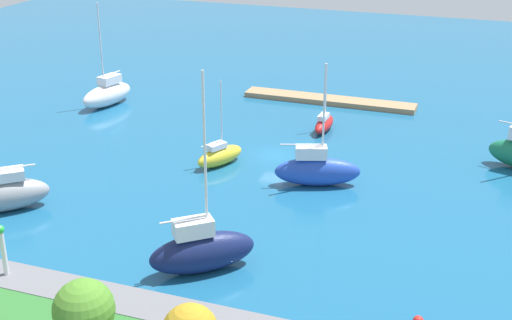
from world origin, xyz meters
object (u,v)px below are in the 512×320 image
object	(u,v)px
sailboat_white_near_pier	(107,94)
sailboat_navy_east_end	(202,250)
sailboat_red_center_basin	(324,124)
pier_dock	(329,100)
sailboat_yellow_mid_basin	(220,155)
sailboat_blue_off_beacon	(317,170)
sailboat_gray_far_south	(2,194)
park_tree_center	(84,310)
harbor_beacon	(3,246)

from	to	relation	value
sailboat_white_near_pier	sailboat_navy_east_end	distance (m)	41.33
sailboat_red_center_basin	sailboat_navy_east_end	world-z (taller)	sailboat_navy_east_end
pier_dock	sailboat_yellow_mid_basin	world-z (taller)	sailboat_yellow_mid_basin
sailboat_blue_off_beacon	sailboat_white_near_pier	size ratio (longest dim) A/B	0.91
sailboat_white_near_pier	sailboat_gray_far_south	size ratio (longest dim) A/B	0.94
sailboat_gray_far_south	sailboat_yellow_mid_basin	distance (m)	20.49
sailboat_white_near_pier	sailboat_gray_far_south	xyz separation A→B (m)	(-6.84, 28.36, 0.04)
park_tree_center	sailboat_red_center_basin	size ratio (longest dim) A/B	0.69
harbor_beacon	sailboat_yellow_mid_basin	size ratio (longest dim) A/B	0.44
sailboat_navy_east_end	sailboat_yellow_mid_basin	xyz separation A→B (m)	(6.46, -18.71, -0.70)
park_tree_center	sailboat_white_near_pier	xyz separation A→B (m)	(25.50, -44.44, -3.11)
sailboat_red_center_basin	sailboat_white_near_pier	xyz separation A→B (m)	(27.29, 0.06, 0.63)
pier_dock	park_tree_center	distance (m)	54.96
park_tree_center	sailboat_red_center_basin	distance (m)	44.69
sailboat_white_near_pier	sailboat_navy_east_end	xyz separation A→B (m)	(-26.68, 31.56, 0.21)
harbor_beacon	sailboat_gray_far_south	size ratio (longest dim) A/B	0.28
pier_dock	sailboat_red_center_basin	distance (m)	10.52
sailboat_red_center_basin	sailboat_blue_off_beacon	bearing A→B (deg)	-165.99
sailboat_blue_off_beacon	sailboat_gray_far_south	xyz separation A→B (m)	(23.55, 14.11, 0.00)
sailboat_blue_off_beacon	sailboat_navy_east_end	distance (m)	17.71
sailboat_white_near_pier	sailboat_gray_far_south	bearing A→B (deg)	26.35
sailboat_red_center_basin	sailboat_navy_east_end	xyz separation A→B (m)	(0.60, 31.61, 0.84)
park_tree_center	sailboat_navy_east_end	size ratio (longest dim) A/B	0.35
harbor_beacon	sailboat_yellow_mid_basin	bearing A→B (deg)	-101.53
sailboat_white_near_pier	park_tree_center	bearing A→B (deg)	42.63
park_tree_center	sailboat_red_center_basin	xyz separation A→B (m)	(-1.78, -44.50, -3.75)
harbor_beacon	sailboat_red_center_basin	world-z (taller)	sailboat_red_center_basin
pier_dock	sailboat_gray_far_south	bearing A→B (deg)	64.65
sailboat_yellow_mid_basin	sailboat_red_center_basin	bearing A→B (deg)	-3.47
park_tree_center	harbor_beacon	bearing A→B (deg)	-30.66
sailboat_white_near_pier	sailboat_yellow_mid_basin	world-z (taller)	sailboat_white_near_pier
pier_dock	sailboat_navy_east_end	world-z (taller)	sailboat_navy_east_end
harbor_beacon	sailboat_red_center_basin	xyz separation A→B (m)	(-12.24, -38.30, -2.41)
pier_dock	sailboat_white_near_pier	bearing A→B (deg)	22.34
sailboat_yellow_mid_basin	sailboat_blue_off_beacon	bearing A→B (deg)	-72.61
park_tree_center	sailboat_white_near_pier	distance (m)	51.34
sailboat_blue_off_beacon	sailboat_navy_east_end	world-z (taller)	sailboat_navy_east_end
sailboat_red_center_basin	sailboat_white_near_pier	distance (m)	27.29
harbor_beacon	sailboat_blue_off_beacon	world-z (taller)	sailboat_blue_off_beacon
pier_dock	harbor_beacon	size ratio (longest dim) A/B	5.73
sailboat_gray_far_south	sailboat_yellow_mid_basin	xyz separation A→B (m)	(-13.38, -15.51, -0.53)
sailboat_white_near_pier	sailboat_navy_east_end	size ratio (longest dim) A/B	0.85
pier_dock	harbor_beacon	distance (m)	49.73
pier_dock	sailboat_navy_east_end	bearing A→B (deg)	92.05
pier_dock	sailboat_blue_off_beacon	xyz separation A→B (m)	(-5.21, 24.59, 1.23)
sailboat_blue_off_beacon	park_tree_center	bearing A→B (deg)	-118.58
sailboat_navy_east_end	sailboat_yellow_mid_basin	world-z (taller)	sailboat_navy_east_end
sailboat_white_near_pier	sailboat_yellow_mid_basin	size ratio (longest dim) A/B	1.48
pier_dock	sailboat_white_near_pier	distance (m)	27.25
sailboat_red_center_basin	sailboat_gray_far_south	world-z (taller)	sailboat_gray_far_south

